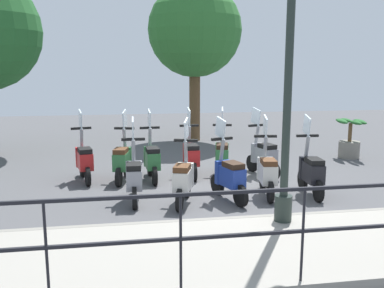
{
  "coord_description": "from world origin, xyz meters",
  "views": [
    {
      "loc": [
        -8.32,
        1.88,
        2.49
      ],
      "look_at": [
        0.2,
        0.5,
        0.9
      ],
      "focal_mm": 40.0,
      "sensor_mm": 36.0,
      "label": 1
    }
  ],
  "objects": [
    {
      "name": "scooter_far_0",
      "position": [
        0.82,
        -1.24,
        0.48
      ],
      "size": [
        1.2,
        0.54,
        1.54
      ],
      "rotation": [
        0.0,
        0.0,
        0.29
      ],
      "color": "black",
      "rests_on": "ground_plane"
    },
    {
      "name": "tree_distant",
      "position": [
        5.74,
        -0.49,
        3.6
      ],
      "size": [
        3.04,
        3.04,
        5.14
      ],
      "color": "brown",
      "rests_on": "ground_plane"
    },
    {
      "name": "scooter_far_5",
      "position": [
        0.98,
        2.74,
        0.48
      ],
      "size": [
        1.22,
        0.5,
        1.54
      ],
      "rotation": [
        0.0,
        0.0,
        0.23
      ],
      "color": "black",
      "rests_on": "ground_plane"
    },
    {
      "name": "ground_plane",
      "position": [
        0.0,
        0.0,
        0.0
      ],
      "size": [
        28.0,
        28.0,
        0.0
      ],
      "primitive_type": "plane",
      "color": "#4C4C4F"
    },
    {
      "name": "scooter_far_2",
      "position": [
        1.02,
        0.39,
        0.48
      ],
      "size": [
        1.23,
        0.44,
        1.54
      ],
      "rotation": [
        0.0,
        0.0,
        0.0
      ],
      "color": "black",
      "rests_on": "ground_plane"
    },
    {
      "name": "potted_palm",
      "position": [
        2.31,
        -4.2,
        0.45
      ],
      "size": [
        1.06,
        0.66,
        1.05
      ],
      "color": "slate",
      "rests_on": "ground_plane"
    },
    {
      "name": "lamp_post_near",
      "position": [
        -2.4,
        -0.48,
        2.23
      ],
      "size": [
        0.26,
        0.9,
        4.67
      ],
      "color": "#232D28",
      "rests_on": "promenade_walkway"
    },
    {
      "name": "scooter_far_4",
      "position": [
        0.82,
        1.92,
        0.48
      ],
      "size": [
        1.22,
        0.5,
        1.54
      ],
      "rotation": [
        0.0,
        0.0,
        -0.21
      ],
      "color": "black",
      "rests_on": "ground_plane"
    },
    {
      "name": "fence_railing",
      "position": [
        -4.2,
        -0.0,
        0.9
      ],
      "size": [
        0.04,
        16.03,
        1.07
      ],
      "color": "black",
      "rests_on": "promenade_walkway"
    },
    {
      "name": "scooter_near_4",
      "position": [
        -0.65,
        1.72,
        0.48
      ],
      "size": [
        1.23,
        0.44,
        1.54
      ],
      "rotation": [
        0.0,
        0.0,
        -0.03
      ],
      "color": "black",
      "rests_on": "ground_plane"
    },
    {
      "name": "scooter_near_3",
      "position": [
        -0.92,
        0.84,
        0.48
      ],
      "size": [
        1.2,
        0.55,
        1.54
      ],
      "rotation": [
        0.0,
        0.0,
        -0.31
      ],
      "color": "black",
      "rests_on": "ground_plane"
    },
    {
      "name": "scooter_far_1",
      "position": [
        0.99,
        -0.32,
        0.48
      ],
      "size": [
        1.22,
        0.5,
        1.54
      ],
      "rotation": [
        0.0,
        0.0,
        -0.22
      ],
      "color": "black",
      "rests_on": "ground_plane"
    },
    {
      "name": "scooter_near_2",
      "position": [
        -0.85,
        -0.02,
        0.48
      ],
      "size": [
        1.2,
        0.54,
        1.54
      ],
      "rotation": [
        0.0,
        0.0,
        0.3
      ],
      "color": "black",
      "rests_on": "ground_plane"
    },
    {
      "name": "scooter_far_3",
      "position": [
        0.81,
        1.29,
        0.48
      ],
      "size": [
        1.23,
        0.44,
        1.54
      ],
      "rotation": [
        0.0,
        0.0,
        0.06
      ],
      "color": "black",
      "rests_on": "ground_plane"
    },
    {
      "name": "promenade_walkway",
      "position": [
        -3.15,
        0.0,
        0.07
      ],
      "size": [
        2.2,
        20.0,
        0.15
      ],
      "color": "gray",
      "rests_on": "ground_plane"
    },
    {
      "name": "scooter_near_0",
      "position": [
        -0.78,
        -1.67,
        0.48
      ],
      "size": [
        1.23,
        0.44,
        1.54
      ],
      "rotation": [
        0.0,
        0.0,
        -0.06
      ],
      "color": "black",
      "rests_on": "ground_plane"
    },
    {
      "name": "scooter_near_1",
      "position": [
        -0.7,
        -0.81,
        0.48
      ],
      "size": [
        1.23,
        0.46,
        1.54
      ],
      "rotation": [
        0.0,
        0.0,
        -0.15
      ],
      "color": "black",
      "rests_on": "ground_plane"
    }
  ]
}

